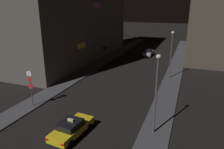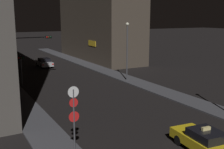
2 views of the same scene
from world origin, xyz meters
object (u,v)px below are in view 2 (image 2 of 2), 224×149
taxi (205,141)px  street_lamp_far_block (127,45)px  sign_pole_left (74,114)px  traffic_light_left_kerb (21,64)px  traffic_light_overhead (29,48)px  far_car (44,62)px

taxi → street_lamp_far_block: 19.86m
taxi → sign_pole_left: size_ratio=1.13×
street_lamp_far_block → traffic_light_left_kerb: bearing=165.1°
sign_pole_left → traffic_light_left_kerb: bearing=87.2°
traffic_light_overhead → traffic_light_left_kerb: size_ratio=1.53×
taxi → far_car: taxi is taller
street_lamp_far_block → far_car: bearing=112.7°
far_car → traffic_light_left_kerb: 13.24m
taxi → street_lamp_far_block: street_lamp_far_block is taller
taxi → sign_pole_left: 7.84m
far_car → street_lamp_far_block: (6.26, -14.95, 3.83)m
sign_pole_left → street_lamp_far_block: street_lamp_far_block is taller
far_car → street_lamp_far_block: bearing=-67.3°
traffic_light_overhead → sign_pole_left: 22.40m
taxi → traffic_light_overhead: bearing=99.4°
far_car → sign_pole_left: bearing=-102.6°
taxi → sign_pole_left: bearing=155.1°
street_lamp_far_block → taxi: bearing=-108.3°
traffic_light_left_kerb → street_lamp_far_block: bearing=-14.9°
traffic_light_left_kerb → street_lamp_far_block: street_lamp_far_block is taller
traffic_light_left_kerb → sign_pole_left: sign_pole_left is taller
traffic_light_overhead → traffic_light_left_kerb: (-1.83, -3.66, -1.43)m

